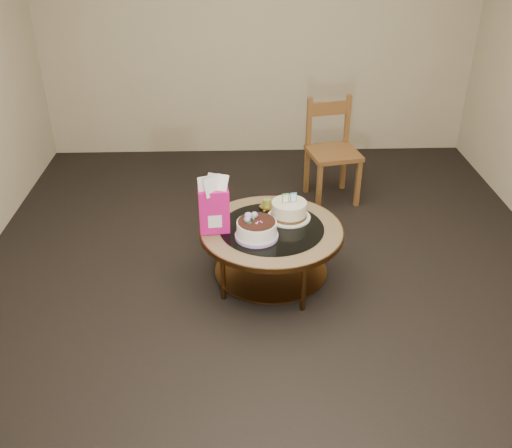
{
  "coord_description": "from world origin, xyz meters",
  "views": [
    {
      "loc": [
        -0.23,
        -3.45,
        2.49
      ],
      "look_at": [
        -0.11,
        0.02,
        0.48
      ],
      "focal_mm": 40.0,
      "sensor_mm": 36.0,
      "label": 1
    }
  ],
  "objects_px": {
    "decorated_cake": "(256,230)",
    "dining_chair": "(332,150)",
    "gift_bag": "(214,205)",
    "cream_cake": "(289,210)",
    "coffee_table": "(271,237)"
  },
  "relations": [
    {
      "from": "decorated_cake",
      "to": "dining_chair",
      "type": "distance_m",
      "value": 1.65
    },
    {
      "from": "gift_bag",
      "to": "dining_chair",
      "type": "xyz_separation_m",
      "value": [
        1.03,
        1.37,
        -0.19
      ]
    },
    {
      "from": "decorated_cake",
      "to": "cream_cake",
      "type": "bearing_deg",
      "value": 46.85
    },
    {
      "from": "decorated_cake",
      "to": "cream_cake",
      "type": "height_order",
      "value": "cream_cake"
    },
    {
      "from": "dining_chair",
      "to": "coffee_table",
      "type": "bearing_deg",
      "value": -126.2
    },
    {
      "from": "coffee_table",
      "to": "decorated_cake",
      "type": "height_order",
      "value": "decorated_cake"
    },
    {
      "from": "decorated_cake",
      "to": "gift_bag",
      "type": "bearing_deg",
      "value": 160.93
    },
    {
      "from": "coffee_table",
      "to": "decorated_cake",
      "type": "relative_size",
      "value": 3.43
    },
    {
      "from": "decorated_cake",
      "to": "dining_chair",
      "type": "height_order",
      "value": "dining_chair"
    },
    {
      "from": "cream_cake",
      "to": "gift_bag",
      "type": "height_order",
      "value": "gift_bag"
    },
    {
      "from": "gift_bag",
      "to": "decorated_cake",
      "type": "bearing_deg",
      "value": -25.26
    },
    {
      "from": "coffee_table",
      "to": "cream_cake",
      "type": "relative_size",
      "value": 3.24
    },
    {
      "from": "coffee_table",
      "to": "gift_bag",
      "type": "xyz_separation_m",
      "value": [
        -0.4,
        -0.03,
        0.28
      ]
    },
    {
      "from": "gift_bag",
      "to": "dining_chair",
      "type": "height_order",
      "value": "dining_chair"
    },
    {
      "from": "decorated_cake",
      "to": "gift_bag",
      "type": "relative_size",
      "value": 0.72
    }
  ]
}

